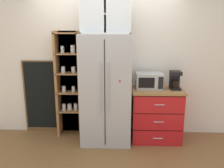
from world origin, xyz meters
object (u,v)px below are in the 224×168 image
(refrigerator, at_px, (106,89))
(coffee_maker, at_px, (175,80))
(mug_cream, at_px, (157,85))
(chalkboard_menu, at_px, (40,97))
(bottle_cobalt, at_px, (157,81))
(microwave, at_px, (149,81))

(refrigerator, relative_size, coffee_maker, 5.89)
(coffee_maker, distance_m, mug_cream, 0.31)
(coffee_maker, distance_m, chalkboard_menu, 2.43)
(bottle_cobalt, bearing_deg, refrigerator, -171.55)
(refrigerator, bearing_deg, mug_cream, 7.86)
(coffee_maker, bearing_deg, refrigerator, -177.05)
(refrigerator, bearing_deg, bottle_cobalt, 8.45)
(refrigerator, xyz_separation_m, mug_cream, (0.86, 0.12, 0.05))
(mug_cream, bearing_deg, coffee_maker, -11.75)
(bottle_cobalt, distance_m, chalkboard_menu, 2.13)
(microwave, relative_size, mug_cream, 3.85)
(refrigerator, xyz_separation_m, bottle_cobalt, (0.86, 0.13, 0.11))
(mug_cream, height_order, bottle_cobalt, bottle_cobalt)
(coffee_maker, relative_size, mug_cream, 2.71)
(microwave, xyz_separation_m, chalkboard_menu, (-1.96, 0.21, -0.37))
(mug_cream, bearing_deg, bottle_cobalt, 101.28)
(coffee_maker, distance_m, bottle_cobalt, 0.30)
(bottle_cobalt, xyz_separation_m, chalkboard_menu, (-2.09, 0.18, -0.35))
(refrigerator, height_order, bottle_cobalt, refrigerator)
(coffee_maker, xyz_separation_m, mug_cream, (-0.29, 0.06, -0.11))
(microwave, distance_m, mug_cream, 0.16)
(microwave, distance_m, bottle_cobalt, 0.14)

